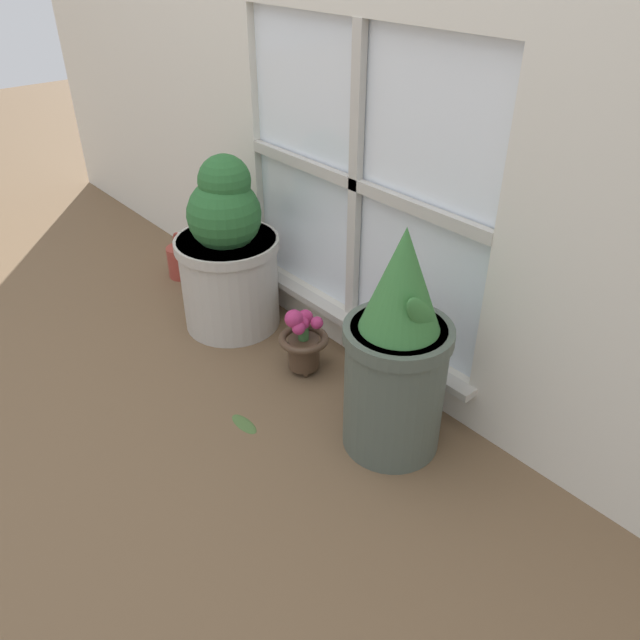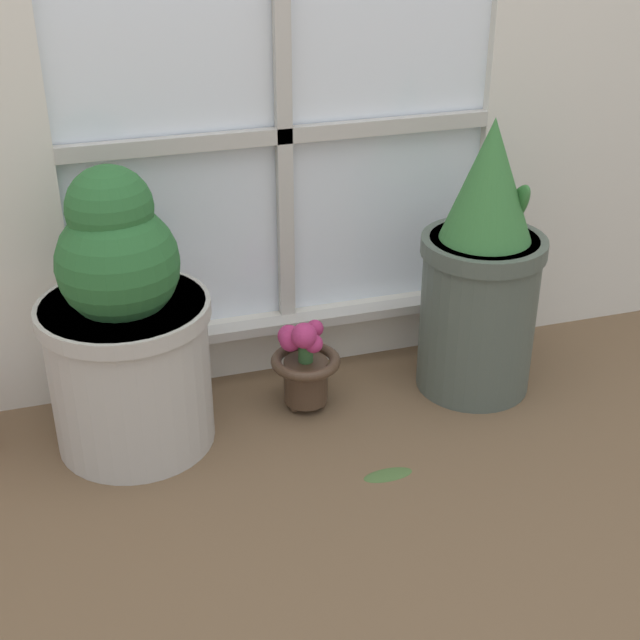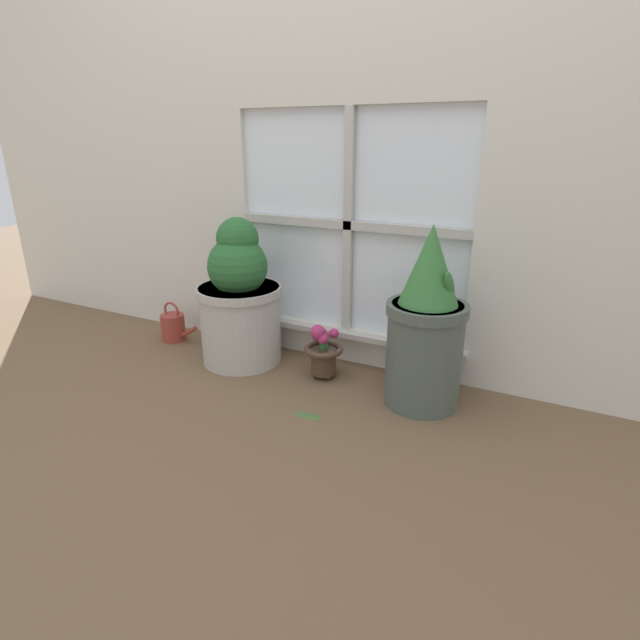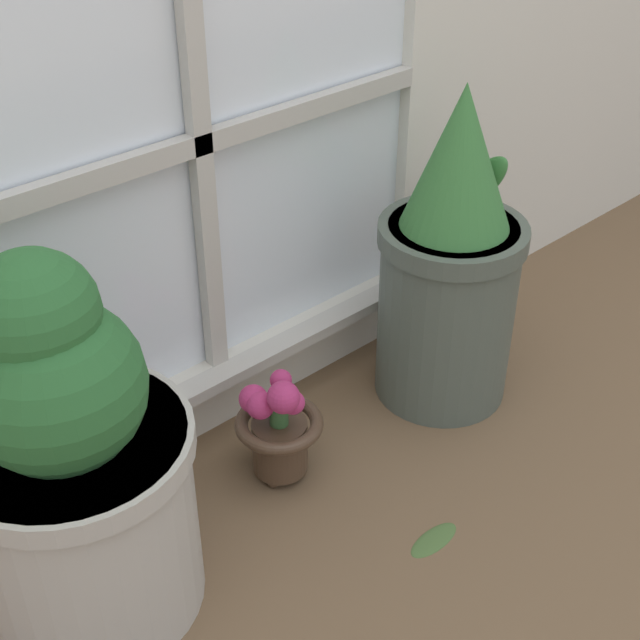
# 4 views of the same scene
# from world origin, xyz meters

# --- Properties ---
(ground_plane) EXTENTS (10.00, 10.00, 0.00)m
(ground_plane) POSITION_xyz_m (0.00, 0.00, 0.00)
(ground_plane) COLOR brown
(potted_plant_left) EXTENTS (0.37, 0.37, 0.64)m
(potted_plant_left) POSITION_xyz_m (-0.41, 0.28, 0.28)
(potted_plant_left) COLOR #B7B2A8
(potted_plant_left) RESTS_ON ground_plane
(potted_plant_right) EXTENTS (0.29, 0.29, 0.67)m
(potted_plant_right) POSITION_xyz_m (0.41, 0.27, 0.30)
(potted_plant_right) COLOR #4C564C
(potted_plant_right) RESTS_ON ground_plane
(flower_vase) EXTENTS (0.16, 0.16, 0.24)m
(flower_vase) POSITION_xyz_m (-0.01, 0.29, 0.12)
(flower_vase) COLOR #473323
(flower_vase) RESTS_ON ground_plane
(fallen_leaf) EXTENTS (0.11, 0.05, 0.01)m
(fallen_leaf) POSITION_xyz_m (0.08, -0.01, 0.00)
(fallen_leaf) COLOR #476633
(fallen_leaf) RESTS_ON ground_plane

